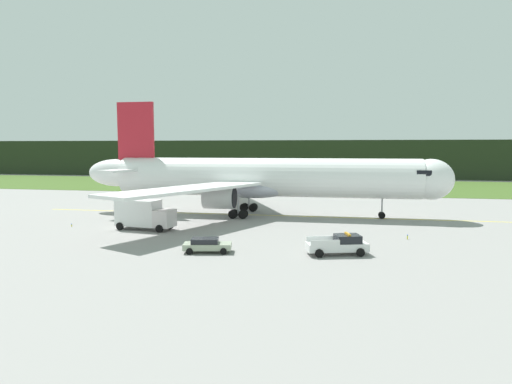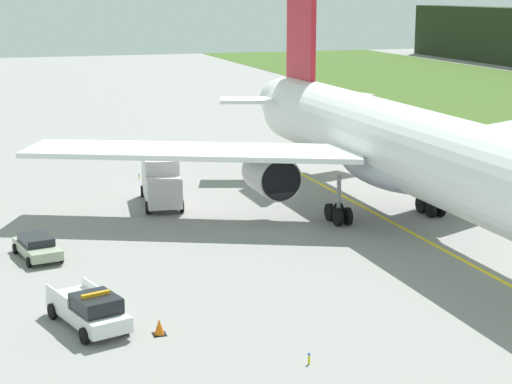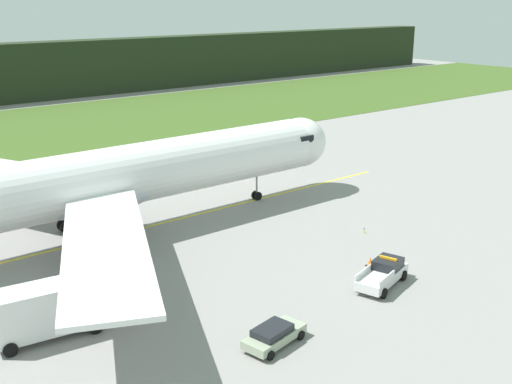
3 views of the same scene
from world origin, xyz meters
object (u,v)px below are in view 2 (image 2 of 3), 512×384
object	(u,v)px
airliner	(405,150)
catering_truck	(161,179)
ops_pickup_truck	(90,309)
apron_cone	(159,327)
staff_car	(37,246)

from	to	relation	value
airliner	catering_truck	bearing A→B (deg)	-129.35
airliner	catering_truck	xyz separation A→B (m)	(-11.30, -13.78, -3.39)
ops_pickup_truck	apron_cone	distance (m)	3.45
catering_truck	ops_pickup_truck	bearing A→B (deg)	-19.71
staff_car	apron_cone	world-z (taller)	staff_car
airliner	catering_truck	distance (m)	18.14
staff_car	apron_cone	xyz separation A→B (m)	(13.74, 4.40, -0.33)
airliner	staff_car	distance (m)	23.86
catering_truck	staff_car	bearing A→B (deg)	-41.92
airliner	catering_truck	size ratio (longest dim) A/B	7.28
staff_car	apron_cone	distance (m)	14.43
apron_cone	ops_pickup_truck	bearing A→B (deg)	-122.07
airliner	apron_cone	bearing A→B (deg)	-55.29
airliner	apron_cone	world-z (taller)	airliner
airliner	apron_cone	size ratio (longest dim) A/B	68.85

